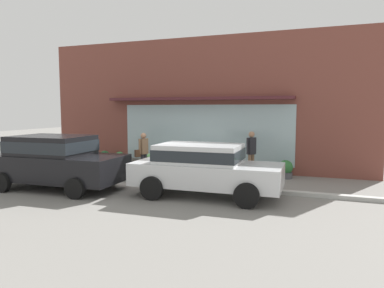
# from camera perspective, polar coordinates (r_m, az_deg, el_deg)

# --- Properties ---
(ground_plane) EXTENTS (60.00, 60.00, 0.00)m
(ground_plane) POSITION_cam_1_polar(r_m,az_deg,el_deg) (12.29, -3.97, -6.33)
(ground_plane) COLOR gray
(curb_strip) EXTENTS (14.00, 0.24, 0.12)m
(curb_strip) POSITION_cam_1_polar(r_m,az_deg,el_deg) (12.10, -4.36, -6.23)
(curb_strip) COLOR #B2B2AD
(curb_strip) RESTS_ON ground_plane
(storefront) EXTENTS (14.00, 0.81, 5.48)m
(storefront) POSITION_cam_1_polar(r_m,az_deg,el_deg) (14.98, 1.04, 6.13)
(storefront) COLOR brown
(storefront) RESTS_ON ground_plane
(fire_hydrant) EXTENTS (0.39, 0.35, 0.90)m
(fire_hydrant) POSITION_cam_1_polar(r_m,az_deg,el_deg) (13.31, -6.78, -3.47)
(fire_hydrant) COLOR #4C8C47
(fire_hydrant) RESTS_ON ground_plane
(pedestrian_with_handbag) EXTENTS (0.34, 0.64, 1.62)m
(pedestrian_with_handbag) POSITION_cam_1_polar(r_m,az_deg,el_deg) (13.94, -7.84, -1.02)
(pedestrian_with_handbag) COLOR #232328
(pedestrian_with_handbag) RESTS_ON ground_plane
(pedestrian_passerby) EXTENTS (0.34, 0.40, 1.70)m
(pedestrian_passerby) POSITION_cam_1_polar(r_m,az_deg,el_deg) (13.59, 9.48, -0.97)
(pedestrian_passerby) COLOR brown
(pedestrian_passerby) RESTS_ON ground_plane
(parked_car_black) EXTENTS (4.33, 2.20, 1.70)m
(parked_car_black) POSITION_cam_1_polar(r_m,az_deg,el_deg) (12.15, -21.01, -2.29)
(parked_car_black) COLOR black
(parked_car_black) RESTS_ON ground_plane
(parked_car_silver) EXTENTS (4.35, 2.05, 1.53)m
(parked_car_silver) POSITION_cam_1_polar(r_m,az_deg,el_deg) (10.36, 1.89, -3.62)
(parked_car_silver) COLOR silver
(parked_car_silver) RESTS_ON ground_plane
(potted_plant_by_entrance) EXTENTS (0.52, 0.52, 0.68)m
(potted_plant_by_entrance) POSITION_cam_1_polar(r_m,az_deg,el_deg) (13.54, 14.77, -3.96)
(potted_plant_by_entrance) COLOR #4C4C51
(potted_plant_by_entrance) RESTS_ON ground_plane
(potted_plant_doorstep) EXTENTS (0.38, 0.38, 0.69)m
(potted_plant_doorstep) POSITION_cam_1_polar(r_m,az_deg,el_deg) (15.89, -11.53, -2.19)
(potted_plant_doorstep) COLOR #9E6042
(potted_plant_doorstep) RESTS_ON ground_plane
(potted_plant_low_front) EXTENTS (0.52, 0.52, 0.68)m
(potted_plant_low_front) POSITION_cam_1_polar(r_m,az_deg,el_deg) (16.40, -13.82, -2.20)
(potted_plant_low_front) COLOR #4C4C51
(potted_plant_low_front) RESTS_ON ground_plane
(potted_plant_near_hydrant) EXTENTS (0.36, 0.36, 0.69)m
(potted_plant_near_hydrant) POSITION_cam_1_polar(r_m,az_deg,el_deg) (14.82, -2.70, -2.74)
(potted_plant_near_hydrant) COLOR #4C4C51
(potted_plant_near_hydrant) RESTS_ON ground_plane
(potted_plant_window_right) EXTENTS (0.31, 0.31, 0.72)m
(potted_plant_window_right) POSITION_cam_1_polar(r_m,az_deg,el_deg) (14.10, 2.01, -3.35)
(potted_plant_window_right) COLOR #9E6042
(potted_plant_window_right) RESTS_ON ground_plane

